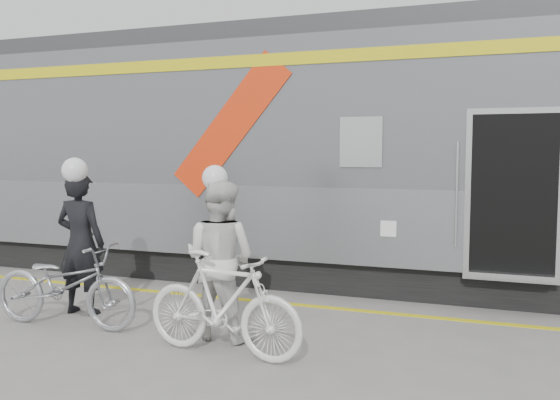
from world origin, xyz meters
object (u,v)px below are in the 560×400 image
at_px(man, 81,243).
at_px(bicycle_right, 223,304).
at_px(bicycle_left, 65,285).
at_px(woman, 220,259).

height_order(man, bicycle_right, man).
distance_m(bicycle_left, woman, 2.00).
height_order(man, woman, man).
bearing_deg(man, woman, 170.09).
relative_size(woman, bicycle_right, 0.99).
bearing_deg(bicycle_right, bicycle_left, 88.59).
bearing_deg(bicycle_left, bicycle_right, -99.59).
height_order(bicycle_left, bicycle_right, bicycle_right).
height_order(man, bicycle_left, man).
height_order(bicycle_left, woman, woman).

